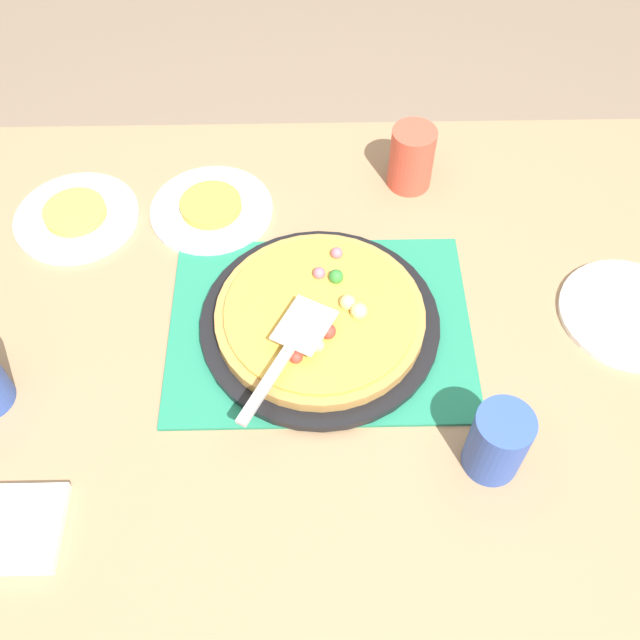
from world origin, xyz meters
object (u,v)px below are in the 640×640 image
at_px(pizza_server, 289,349).
at_px(napkin_stack, 17,528).
at_px(served_slice_left, 75,212).
at_px(cup_corner, 498,442).
at_px(plate_near_left, 77,217).
at_px(served_slice_right, 211,205).
at_px(cup_far, 412,158).
at_px(pizza_pan, 320,323).
at_px(pizza, 321,315).
at_px(plate_side, 628,314).
at_px(plate_far_right, 212,210).

height_order(pizza_server, napkin_stack, pizza_server).
relative_size(served_slice_left, cup_corner, 0.92).
distance_m(plate_near_left, pizza_server, 0.51).
xyz_separation_m(served_slice_right, napkin_stack, (-0.22, -0.58, -0.01)).
distance_m(cup_far, pizza_server, 0.47).
bearing_deg(pizza_pan, cup_corner, -45.08).
bearing_deg(cup_corner, pizza_server, 151.98).
bearing_deg(pizza, cup_far, 62.43).
relative_size(pizza, plate_near_left, 1.50).
bearing_deg(plate_near_left, napkin_stack, -87.86).
height_order(plate_side, cup_far, cup_far).
distance_m(plate_near_left, served_slice_right, 0.24).
relative_size(plate_side, served_slice_left, 2.00).
relative_size(plate_near_left, served_slice_left, 2.00).
distance_m(plate_far_right, served_slice_right, 0.01).
xyz_separation_m(plate_far_right, plate_side, (0.69, -0.25, 0.00)).
bearing_deg(served_slice_right, plate_side, -19.60).
bearing_deg(served_slice_left, plate_side, -14.04).
xyz_separation_m(plate_near_left, plate_far_right, (0.24, 0.01, 0.00)).
bearing_deg(cup_corner, served_slice_left, 144.14).
height_order(plate_far_right, cup_corner, cup_corner).
distance_m(cup_corner, napkin_stack, 0.65).
bearing_deg(pizza_server, pizza_pan, 61.42).
xyz_separation_m(pizza_pan, napkin_stack, (-0.41, -0.32, -0.01)).
relative_size(served_slice_left, cup_far, 0.92).
relative_size(plate_side, cup_far, 1.83).
bearing_deg(plate_far_right, cup_far, 10.81).
bearing_deg(cup_far, plate_near_left, -172.26).
relative_size(pizza_pan, napkin_stack, 3.17).
bearing_deg(napkin_stack, served_slice_left, 92.14).
relative_size(plate_side, napkin_stack, 1.83).
relative_size(plate_side, served_slice_right, 2.00).
distance_m(pizza_pan, plate_near_left, 0.50).
bearing_deg(pizza_server, napkin_stack, -146.77).
relative_size(served_slice_right, pizza_server, 0.49).
height_order(pizza_pan, pizza, pizza).
bearing_deg(cup_far, cup_corner, -83.55).
bearing_deg(pizza, napkin_stack, -141.74).
xyz_separation_m(pizza, napkin_stack, (-0.41, -0.32, -0.03)).
height_order(served_slice_right, cup_far, cup_far).
relative_size(served_slice_right, cup_corner, 0.92).
relative_size(pizza, served_slice_left, 3.00).
relative_size(pizza_pan, served_slice_left, 3.45).
xyz_separation_m(served_slice_right, pizza_server, (0.14, -0.34, 0.05)).
height_order(pizza_pan, cup_far, cup_far).
bearing_deg(pizza_pan, plate_far_right, 126.40).
xyz_separation_m(plate_near_left, pizza_server, (0.38, -0.33, 0.06)).
distance_m(plate_far_right, pizza_server, 0.38).
bearing_deg(plate_side, cup_corner, -136.55).
relative_size(plate_near_left, cup_corner, 1.83).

